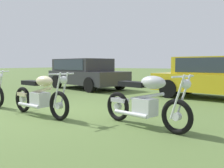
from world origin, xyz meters
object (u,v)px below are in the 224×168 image
Objects in this scene: motorcycle_silver at (145,101)px; car_yellow at (214,75)px; car_charcoal at (85,71)px; motorcycle_cream at (40,95)px.

motorcycle_silver is 0.46× the size of car_yellow.
car_charcoal is 5.96m from car_yellow.
motorcycle_silver is at bearing 16.43° from motorcycle_cream.
motorcycle_silver is (2.45, 0.33, 0.01)m from motorcycle_cream.
motorcycle_silver is 7.75m from car_charcoal.
motorcycle_cream is 2.48m from motorcycle_silver.
car_yellow is (5.94, -0.45, -0.04)m from car_charcoal.
motorcycle_cream is 5.91m from car_yellow.
car_charcoal and car_yellow have the same top height.
car_charcoal is at bearing 151.02° from motorcycle_silver.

